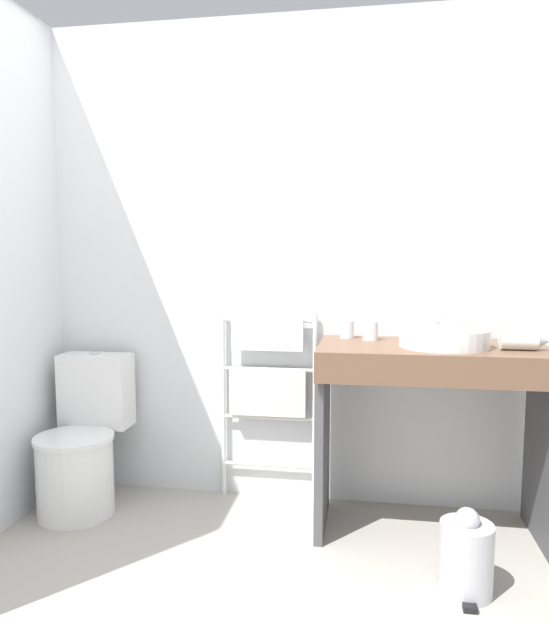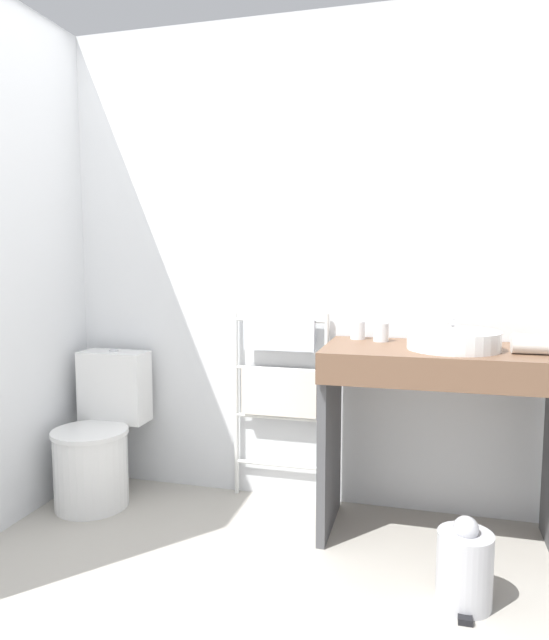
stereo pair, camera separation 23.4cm
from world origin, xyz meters
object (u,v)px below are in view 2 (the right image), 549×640
(towel_radiator, at_px, (279,378))
(sink_basin, at_px, (453,340))
(cup_near_wall, at_px, (358,330))
(hair_dryer, at_px, (534,344))
(toilet, at_px, (99,442))
(cup_near_edge, at_px, (381,332))
(trash_bin, at_px, (465,567))

(towel_radiator, height_order, sink_basin, towel_radiator)
(cup_near_wall, bearing_deg, sink_basin, -26.40)
(hair_dryer, bearing_deg, toilet, 178.96)
(sink_basin, height_order, cup_near_edge, cup_near_edge)
(trash_bin, bearing_deg, towel_radiator, 140.93)
(hair_dryer, bearing_deg, cup_near_wall, 161.87)
(hair_dryer, xyz_separation_m, trash_bin, (-0.27, -0.44, -0.78))
(sink_basin, bearing_deg, trash_bin, -84.41)
(toilet, relative_size, hair_dryer, 3.85)
(trash_bin, bearing_deg, hair_dryer, 58.01)
(cup_near_edge, xyz_separation_m, hair_dryer, (0.64, -0.20, -0.00))
(cup_near_edge, height_order, hair_dryer, cup_near_edge)
(toilet, relative_size, cup_near_edge, 8.72)
(toilet, xyz_separation_m, sink_basin, (1.78, -0.01, 0.61))
(sink_basin, xyz_separation_m, cup_near_edge, (-0.33, 0.17, 0.00))
(towel_radiator, bearing_deg, cup_near_wall, -5.83)
(towel_radiator, height_order, trash_bin, towel_radiator)
(sink_basin, bearing_deg, hair_dryer, -5.34)
(toilet, height_order, trash_bin, toilet)
(sink_basin, height_order, trash_bin, sink_basin)
(sink_basin, relative_size, hair_dryer, 1.95)
(toilet, relative_size, sink_basin, 1.98)
(toilet, height_order, cup_near_wall, cup_near_wall)
(cup_near_wall, height_order, trash_bin, cup_near_wall)
(toilet, relative_size, cup_near_wall, 8.88)
(cup_near_wall, bearing_deg, towel_radiator, 174.17)
(toilet, xyz_separation_m, cup_near_wall, (1.33, 0.21, 0.61))
(sink_basin, relative_size, trash_bin, 1.16)
(cup_near_wall, relative_size, trash_bin, 0.26)
(towel_radiator, relative_size, sink_basin, 2.53)
(towel_radiator, relative_size, cup_near_wall, 11.33)
(towel_radiator, bearing_deg, toilet, -164.66)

